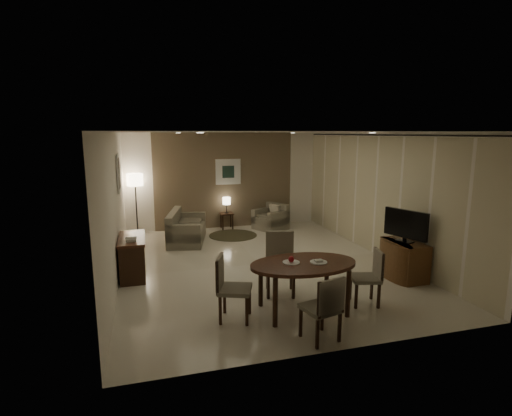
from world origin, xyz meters
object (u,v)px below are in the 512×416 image
object	(u,v)px
console_desk	(133,257)
chair_near	(320,307)
side_table	(227,221)
armchair	(270,217)
dining_table	(303,287)
chair_left	(235,289)
sofa	(187,226)
tv_cabinet	(404,260)
chair_far	(280,264)
floor_lamp	(136,204)
chair_right	(365,277)

from	to	relation	value
console_desk	chair_near	xyz separation A→B (m)	(2.41, -3.17, 0.07)
chair_near	side_table	bearing A→B (deg)	-104.09
armchair	chair_near	bearing A→B (deg)	-39.46
dining_table	armchair	distance (m)	5.31
chair_left	sofa	distance (m)	4.50
tv_cabinet	dining_table	distance (m)	2.51
sofa	side_table	size ratio (longest dim) A/B	3.59
sofa	side_table	distance (m)	1.64
chair_left	side_table	xyz separation A→B (m)	(1.02, 5.56, -0.25)
tv_cabinet	chair_far	distance (m)	2.49
dining_table	side_table	distance (m)	5.58
sofa	floor_lamp	distance (m)	1.66
console_desk	armchair	world-z (taller)	console_desk
chair_left	armchair	size ratio (longest dim) A/B	1.18
chair_near	chair_left	bearing A→B (deg)	-55.96
chair_near	side_table	xyz separation A→B (m)	(0.08, 6.42, -0.22)
dining_table	chair_left	world-z (taller)	chair_left
dining_table	chair_right	bearing A→B (deg)	-0.93
tv_cabinet	console_desk	bearing A→B (deg)	162.95
armchair	floor_lamp	distance (m)	3.66
chair_near	floor_lamp	xyz separation A→B (m)	(-2.36, 6.41, 0.37)
console_desk	dining_table	xyz separation A→B (m)	(2.52, -2.32, 0.01)
floor_lamp	sofa	bearing A→B (deg)	-41.28
chair_near	chair_left	xyz separation A→B (m)	(-0.94, 0.87, 0.02)
sofa	armchair	distance (m)	2.50
side_table	floor_lamp	size ratio (longest dim) A/B	0.28
chair_near	sofa	distance (m)	5.48
chair_near	armchair	distance (m)	6.17
armchair	dining_table	bearing A→B (deg)	-40.18
dining_table	tv_cabinet	bearing A→B (deg)	19.14
sofa	chair_far	bearing A→B (deg)	-150.34
sofa	tv_cabinet	bearing A→B (deg)	-122.67
chair_right	armchair	world-z (taller)	chair_right
dining_table	sofa	size ratio (longest dim) A/B	1.01
console_desk	floor_lamp	world-z (taller)	floor_lamp
tv_cabinet	armchair	distance (m)	4.53
console_desk	side_table	bearing A→B (deg)	52.56
console_desk	dining_table	size ratio (longest dim) A/B	0.73
tv_cabinet	chair_left	distance (m)	3.52
sofa	side_table	bearing A→B (deg)	-36.40
chair_left	sofa	bearing A→B (deg)	23.24
chair_left	chair_near	bearing A→B (deg)	-112.02
tv_cabinet	armchair	world-z (taller)	armchair
chair_right	side_table	size ratio (longest dim) A/B	1.94
chair_far	chair_left	distance (m)	1.18
tv_cabinet	chair_left	size ratio (longest dim) A/B	0.95
tv_cabinet	dining_table	world-z (taller)	dining_table
sofa	floor_lamp	xyz separation A→B (m)	(-1.21, 1.06, 0.44)
chair_near	chair_right	xyz separation A→B (m)	(1.15, 0.83, -0.01)
tv_cabinet	armchair	bearing A→B (deg)	105.67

